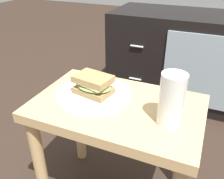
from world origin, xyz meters
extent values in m
cube|color=tan|center=(0.00, 0.00, 0.44)|extent=(0.56, 0.36, 0.04)
cylinder|color=tan|center=(-0.25, -0.14, 0.21)|extent=(0.04, 0.04, 0.43)
cylinder|color=tan|center=(-0.25, 0.14, 0.21)|extent=(0.04, 0.04, 0.43)
cylinder|color=tan|center=(0.25, 0.14, 0.21)|extent=(0.04, 0.04, 0.43)
cube|color=black|center=(0.10, 0.95, 0.29)|extent=(0.96, 0.44, 0.58)
cube|color=#8C9EA8|center=(0.22, 0.72, 0.30)|extent=(0.42, 0.01, 0.44)
cylinder|color=silver|center=(-0.16, 0.72, 0.41)|extent=(0.08, 0.01, 0.01)
cylinder|color=silver|center=(-0.16, 0.72, 0.19)|extent=(0.08, 0.01, 0.01)
cylinder|color=silver|center=(-0.10, 0.02, 0.47)|extent=(0.27, 0.27, 0.01)
cube|color=#9E7A4C|center=(-0.10, 0.02, 0.48)|extent=(0.14, 0.11, 0.02)
ellipsoid|color=#8CB260|center=(-0.10, 0.02, 0.50)|extent=(0.15, 0.12, 0.02)
cube|color=beige|center=(-0.10, 0.02, 0.51)|extent=(0.13, 0.11, 0.01)
cube|color=#9E7A4C|center=(-0.10, 0.02, 0.53)|extent=(0.14, 0.11, 0.02)
cylinder|color=silver|center=(0.18, -0.04, 0.54)|extent=(0.07, 0.07, 0.16)
cylinder|color=orange|center=(0.18, -0.04, 0.52)|extent=(0.07, 0.07, 0.12)
cylinder|color=white|center=(0.18, -0.04, 0.59)|extent=(0.07, 0.07, 0.01)
camera|label=1|loc=(0.25, -0.63, 0.89)|focal=38.74mm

